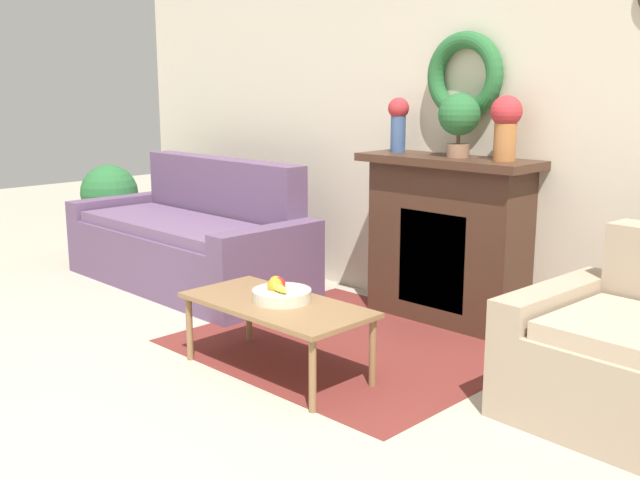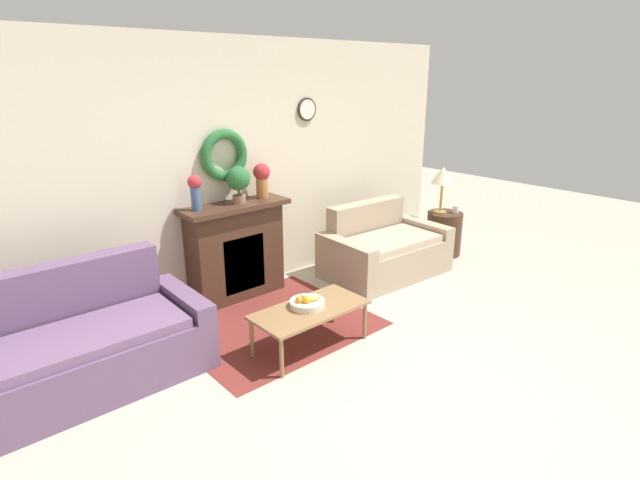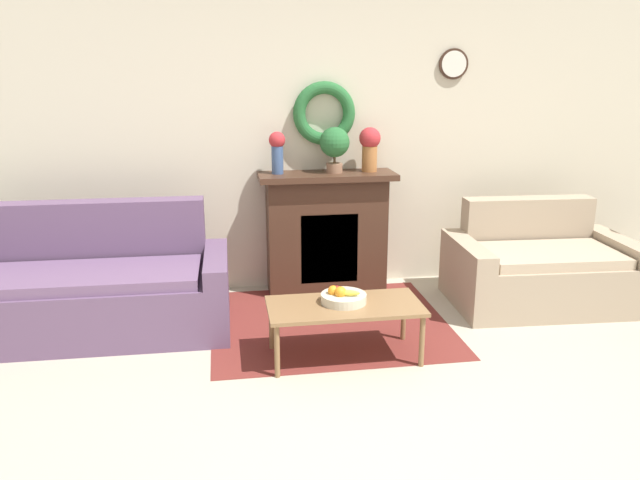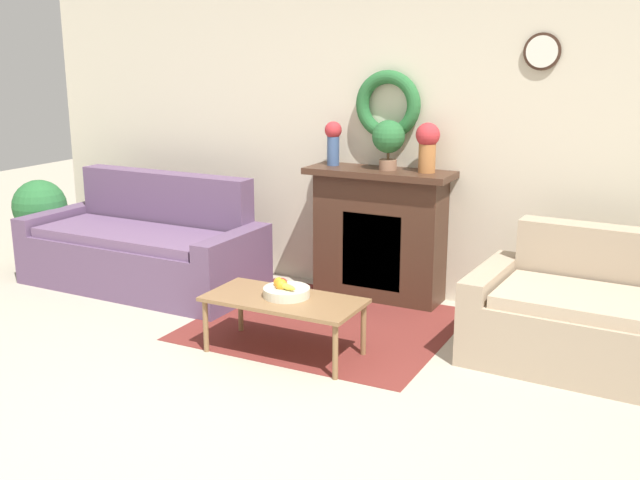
% 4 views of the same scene
% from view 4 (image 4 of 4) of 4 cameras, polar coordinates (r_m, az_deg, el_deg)
% --- Properties ---
extents(ground_plane, '(16.00, 16.00, 0.00)m').
position_cam_4_polar(ground_plane, '(4.06, -10.48, -14.70)').
color(ground_plane, '#ADA38E').
extents(floor_rug, '(1.80, 1.60, 0.01)m').
position_cam_4_polar(floor_rug, '(5.51, 0.36, -6.41)').
color(floor_rug, maroon).
rests_on(floor_rug, ground_plane).
extents(wall_back, '(6.80, 0.17, 2.70)m').
position_cam_4_polar(wall_back, '(6.02, 5.32, 8.58)').
color(wall_back, beige).
rests_on(wall_back, ground_plane).
extents(fireplace, '(1.16, 0.41, 1.05)m').
position_cam_4_polar(fireplace, '(5.97, 4.54, 0.49)').
color(fireplace, '#42281C').
rests_on(fireplace, ground_plane).
extents(couch_left, '(2.05, 0.91, 0.93)m').
position_cam_4_polar(couch_left, '(6.48, -13.19, -0.67)').
color(couch_left, '#604766').
rests_on(couch_left, ground_plane).
extents(loveseat_right, '(1.51, 0.98, 0.83)m').
position_cam_4_polar(loveseat_right, '(5.07, 19.93, -5.67)').
color(loveseat_right, tan).
rests_on(loveseat_right, ground_plane).
extents(coffee_table, '(1.03, 0.50, 0.38)m').
position_cam_4_polar(coffee_table, '(4.90, -2.77, -4.85)').
color(coffee_table, olive).
rests_on(coffee_table, ground_plane).
extents(fruit_bowl, '(0.31, 0.31, 0.12)m').
position_cam_4_polar(fruit_bowl, '(4.91, -2.64, -3.86)').
color(fruit_bowl, beige).
rests_on(fruit_bowl, coffee_table).
extents(vase_on_mantel_left, '(0.14, 0.14, 0.35)m').
position_cam_4_polar(vase_on_mantel_left, '(6.01, 1.01, 7.65)').
color(vase_on_mantel_left, '#3D5684').
rests_on(vase_on_mantel_left, fireplace).
extents(vase_on_mantel_right, '(0.18, 0.18, 0.38)m').
position_cam_4_polar(vase_on_mantel_right, '(5.71, 8.19, 7.28)').
color(vase_on_mantel_right, '#AD6B38').
rests_on(vase_on_mantel_right, fireplace).
extents(potted_plant_on_mantel, '(0.25, 0.25, 0.38)m').
position_cam_4_polar(potted_plant_on_mantel, '(5.79, 5.24, 7.68)').
color(potted_plant_on_mantel, '#8E664C').
rests_on(potted_plant_on_mantel, fireplace).
extents(potted_plant_floor_by_couch, '(0.49, 0.49, 0.80)m').
position_cam_4_polar(potted_plant_floor_by_couch, '(7.32, -20.55, 2.11)').
color(potted_plant_floor_by_couch, '#8E664C').
rests_on(potted_plant_floor_by_couch, ground_plane).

